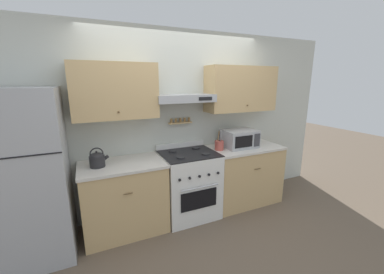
{
  "coord_description": "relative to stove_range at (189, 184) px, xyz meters",
  "views": [
    {
      "loc": [
        -1.22,
        -2.46,
        1.86
      ],
      "look_at": [
        0.03,
        0.27,
        1.14
      ],
      "focal_mm": 22.0,
      "sensor_mm": 36.0,
      "label": 1
    }
  ],
  "objects": [
    {
      "name": "ground_plane",
      "position": [
        0.0,
        -0.32,
        -0.46
      ],
      "size": [
        16.0,
        16.0,
        0.0
      ],
      "primitive_type": "plane",
      "color": "brown"
    },
    {
      "name": "tea_kettle",
      "position": [
        -1.15,
        0.01,
        0.52
      ],
      "size": [
        0.22,
        0.17,
        0.23
      ],
      "color": "#232326",
      "rests_on": "counter_left"
    },
    {
      "name": "counter_right",
      "position": [
        0.93,
        0.01,
        -0.01
      ],
      "size": [
        1.11,
        0.67,
        0.89
      ],
      "color": "tan",
      "rests_on": "ground_plane"
    },
    {
      "name": "stove_range",
      "position": [
        0.0,
        0.0,
        0.0
      ],
      "size": [
        0.74,
        0.69,
        0.99
      ],
      "color": "white",
      "rests_on": "ground_plane"
    },
    {
      "name": "counter_left",
      "position": [
        -0.88,
        0.01,
        -0.01
      ],
      "size": [
        1.0,
        0.67,
        0.89
      ],
      "color": "tan",
      "rests_on": "ground_plane"
    },
    {
      "name": "utensil_crock",
      "position": [
        0.48,
        0.01,
        0.51
      ],
      "size": [
        0.13,
        0.13,
        0.29
      ],
      "color": "#B24C42",
      "rests_on": "counter_right"
    },
    {
      "name": "refrigerator",
      "position": [
        -1.83,
        -0.05,
        0.44
      ],
      "size": [
        0.75,
        0.77,
        1.81
      ],
      "color": "#ADAFB5",
      "rests_on": "ground_plane"
    },
    {
      "name": "microwave",
      "position": [
        0.84,
        0.03,
        0.56
      ],
      "size": [
        0.49,
        0.39,
        0.26
      ],
      "color": "#ADAFB5",
      "rests_on": "counter_right"
    },
    {
      "name": "wall_back",
      "position": [
        0.02,
        0.31,
        0.96
      ],
      "size": [
        5.2,
        0.46,
        2.55
      ],
      "color": "silver",
      "rests_on": "ground_plane"
    }
  ]
}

